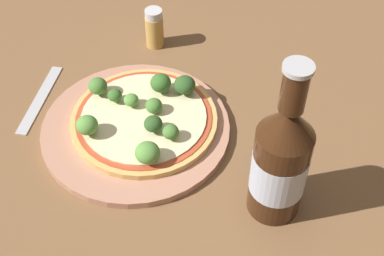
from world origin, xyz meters
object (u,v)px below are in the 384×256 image
at_px(pizza, 144,119).
at_px(pepper_shaker, 154,28).
at_px(beer_bottle, 281,161).
at_px(fork, 40,99).

relative_size(pizza, pepper_shaker, 3.05).
height_order(beer_bottle, fork, beer_bottle).
xyz_separation_m(pizza, beer_bottle, (0.23, -0.02, 0.08)).
distance_m(beer_bottle, pepper_shaker, 0.40).
distance_m(pizza, fork, 0.19).
relative_size(pizza, beer_bottle, 0.90).
height_order(beer_bottle, pepper_shaker, beer_bottle).
xyz_separation_m(pizza, fork, (-0.18, -0.05, -0.02)).
xyz_separation_m(beer_bottle, pepper_shaker, (-0.34, 0.19, -0.06)).
bearing_deg(pepper_shaker, fork, -107.72).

